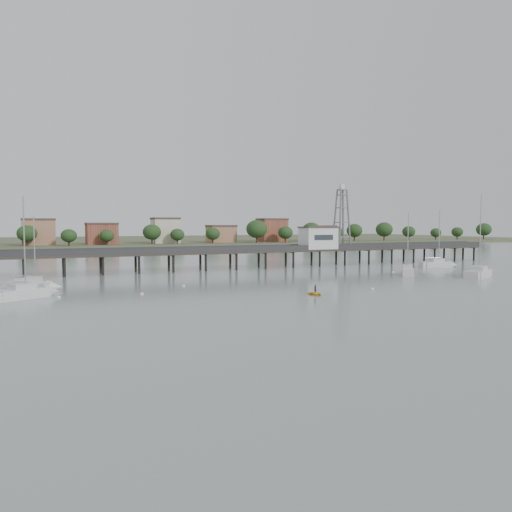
{
  "coord_description": "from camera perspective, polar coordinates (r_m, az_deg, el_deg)",
  "views": [
    {
      "loc": [
        -36.02,
        -41.8,
        9.84
      ],
      "look_at": [
        0.98,
        42.0,
        4.0
      ],
      "focal_mm": 35.0,
      "sensor_mm": 36.0,
      "label": 1
    }
  ],
  "objects": [
    {
      "name": "sailboat_a",
      "position": [
        73.68,
        -24.15,
        -3.85
      ],
      "size": [
        8.77,
        6.57,
        14.3
      ],
      "rotation": [
        0.0,
        0.0,
        0.53
      ],
      "color": "silver",
      "rests_on": "ground"
    },
    {
      "name": "yellow_dinghy",
      "position": [
        70.27,
        6.77,
        -4.43
      ],
      "size": [
        1.92,
        0.73,
        2.62
      ],
      "primitive_type": "imported",
      "rotation": [
        0.0,
        0.0,
        0.1
      ],
      "color": "yellow",
      "rests_on": "ground"
    },
    {
      "name": "sailboat_d",
      "position": [
        103.85,
        24.33,
        -1.77
      ],
      "size": [
        10.37,
        7.29,
        16.56
      ],
      "rotation": [
        0.0,
        0.0,
        0.48
      ],
      "color": "silver",
      "rests_on": "ground"
    },
    {
      "name": "sailboat_e",
      "position": [
        122.3,
        20.51,
        -0.9
      ],
      "size": [
        8.72,
        4.19,
        13.84
      ],
      "rotation": [
        0.0,
        0.0,
        -0.22
      ],
      "color": "silver",
      "rests_on": "ground"
    },
    {
      "name": "white_tender",
      "position": [
        86.63,
        -24.98,
        -2.91
      ],
      "size": [
        3.93,
        1.87,
        1.49
      ],
      "rotation": [
        0.0,
        0.0,
        0.07
      ],
      "color": "silver",
      "rests_on": "ground"
    },
    {
      "name": "dinghy_occupant",
      "position": [
        70.27,
        6.77,
        -4.43
      ],
      "size": [
        0.76,
        1.27,
        0.29
      ],
      "primitive_type": "imported",
      "rotation": [
        0.0,
        0.0,
        3.43
      ],
      "color": "black",
      "rests_on": "ground"
    },
    {
      "name": "pier_building",
      "position": [
        118.73,
        7.12,
        2.09
      ],
      "size": [
        8.4,
        5.4,
        5.3
      ],
      "color": "silver",
      "rests_on": "ground"
    },
    {
      "name": "ground_plane",
      "position": [
        56.05,
        16.78,
        -6.62
      ],
      "size": [
        500.0,
        500.0,
        0.0
      ],
      "primitive_type": "plane",
      "color": "slate",
      "rests_on": "ground"
    },
    {
      "name": "sailboat_b",
      "position": [
        81.21,
        -23.47,
        -3.15
      ],
      "size": [
        7.19,
        4.1,
        11.55
      ],
      "rotation": [
        0.0,
        0.0,
        -0.32
      ],
      "color": "silver",
      "rests_on": "ground"
    },
    {
      "name": "pier",
      "position": [
        108.15,
        -4.33,
        0.43
      ],
      "size": [
        150.0,
        5.0,
        5.5
      ],
      "color": "#2D2823",
      "rests_on": "ground"
    },
    {
      "name": "lattice_tower",
      "position": [
        122.16,
        9.76,
        4.19
      ],
      "size": [
        3.2,
        3.2,
        15.5
      ],
      "color": "slate",
      "rests_on": "ground"
    },
    {
      "name": "far_shore",
      "position": [
        283.86,
        -16.45,
        1.71
      ],
      "size": [
        500.0,
        170.0,
        10.4
      ],
      "color": "#475133",
      "rests_on": "ground"
    },
    {
      "name": "sailboat_c",
      "position": [
        101.94,
        16.9,
        -1.69
      ],
      "size": [
        6.51,
        7.38,
        12.71
      ],
      "rotation": [
        0.0,
        0.0,
        0.9
      ],
      "color": "silver",
      "rests_on": "ground"
    },
    {
      "name": "mooring_buoys",
      "position": [
        81.6,
        4.77,
        -3.23
      ],
      "size": [
        81.05,
        20.46,
        0.39
      ],
      "color": "#F5ECBF",
      "rests_on": "ground"
    }
  ]
}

